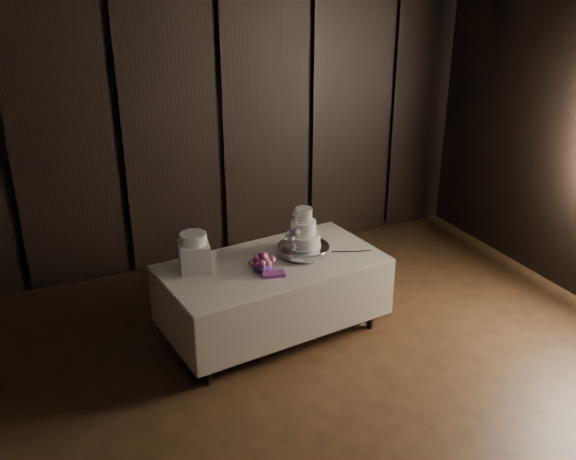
{
  "coord_description": "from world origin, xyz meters",
  "views": [
    {
      "loc": [
        -2.18,
        -3.14,
        3.31
      ],
      "look_at": [
        -0.05,
        1.65,
        1.05
      ],
      "focal_mm": 40.0,
      "sensor_mm": 36.0,
      "label": 1
    }
  ],
  "objects": [
    {
      "name": "bouquet",
      "position": [
        -0.35,
        1.52,
        0.83
      ],
      "size": [
        0.38,
        0.46,
        0.2
      ],
      "primitive_type": null,
      "rotation": [
        0.0,
        0.0,
        -0.2
      ],
      "color": "#DC5878",
      "rests_on": "display_table"
    },
    {
      "name": "cake_stand",
      "position": [
        0.11,
        1.67,
        0.81
      ],
      "size": [
        0.49,
        0.49,
        0.09
      ],
      "primitive_type": "cylinder",
      "rotation": [
        0.0,
        0.0,
        0.01
      ],
      "color": "silver",
      "rests_on": "display_table"
    },
    {
      "name": "wedding_cake",
      "position": [
        0.09,
        1.66,
        1.0
      ],
      "size": [
        0.36,
        0.31,
        0.37
      ],
      "rotation": [
        0.0,
        0.0,
        0.41
      ],
      "color": "white",
      "rests_on": "cake_stand"
    },
    {
      "name": "small_cake",
      "position": [
        -0.88,
        1.79,
        1.06
      ],
      "size": [
        0.24,
        0.24,
        0.09
      ],
      "primitive_type": "cylinder",
      "rotation": [
        0.0,
        0.0,
        -0.04
      ],
      "color": "white",
      "rests_on": "box_pedestal"
    },
    {
      "name": "box_pedestal",
      "position": [
        -0.88,
        1.79,
        0.89
      ],
      "size": [
        0.3,
        0.3,
        0.25
      ],
      "primitive_type": "cube",
      "rotation": [
        0.0,
        0.0,
        -0.17
      ],
      "color": "white",
      "rests_on": "display_table"
    },
    {
      "name": "room",
      "position": [
        0.0,
        0.0,
        1.5
      ],
      "size": [
        6.08,
        7.08,
        3.08
      ],
      "color": "black",
      "rests_on": "ground"
    },
    {
      "name": "cake_knife",
      "position": [
        0.5,
        1.56,
        0.77
      ],
      "size": [
        0.35,
        0.16,
        0.01
      ],
      "primitive_type": "cube",
      "rotation": [
        0.0,
        0.0,
        -0.39
      ],
      "color": "silver",
      "rests_on": "display_table"
    },
    {
      "name": "display_table",
      "position": [
        -0.2,
        1.65,
        0.42
      ],
      "size": [
        2.1,
        1.28,
        0.76
      ],
      "rotation": [
        0.0,
        0.0,
        0.12
      ],
      "color": "beige",
      "rests_on": "ground"
    }
  ]
}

